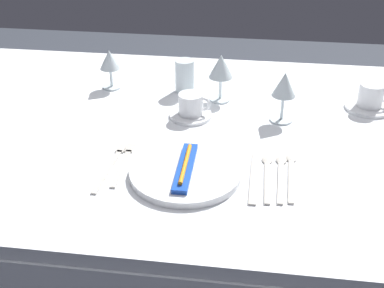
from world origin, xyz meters
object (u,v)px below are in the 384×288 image
at_px(dinner_plate, 185,173).
at_px(wine_glass_left, 284,87).
at_px(spoon_tea, 291,171).
at_px(fork_inner, 111,165).
at_px(wine_glass_centre, 110,62).
at_px(toothbrush_package, 185,167).
at_px(fork_outer, 124,163).
at_px(spoon_dessert, 281,173).
at_px(wine_glass_right, 221,68).
at_px(dinner_knife, 254,179).
at_px(spoon_soup, 267,172).
at_px(coffee_cup_right, 371,95).
at_px(drink_tumbler, 185,78).
at_px(coffee_cup_left, 191,104).

bearing_deg(dinner_plate, wine_glass_left, 53.92).
xyz_separation_m(dinner_plate, spoon_tea, (0.26, 0.05, -0.01)).
relative_size(fork_inner, wine_glass_centre, 1.75).
xyz_separation_m(toothbrush_package, fork_inner, (-0.19, 0.02, -0.02)).
relative_size(fork_outer, fork_inner, 0.89).
relative_size(spoon_dessert, wine_glass_right, 1.39).
height_order(dinner_plate, fork_outer, dinner_plate).
bearing_deg(dinner_knife, spoon_soup, 44.33).
distance_m(fork_inner, coffee_cup_right, 0.81).
xyz_separation_m(dinner_plate, wine_glass_centre, (-0.32, 0.49, 0.08)).
bearing_deg(spoon_dessert, spoon_soup, -173.68).
bearing_deg(spoon_dessert, wine_glass_right, 114.88).
distance_m(dinner_plate, drink_tumbler, 0.50).
relative_size(fork_inner, coffee_cup_left, 2.41).
distance_m(dinner_plate, dinner_knife, 0.17).
xyz_separation_m(spoon_tea, coffee_cup_right, (0.25, 0.39, 0.04)).
bearing_deg(drink_tumbler, wine_glass_centre, -179.28).
bearing_deg(wine_glass_right, spoon_tea, -61.58).
bearing_deg(wine_glass_centre, wine_glass_right, -7.31).
distance_m(spoon_soup, spoon_dessert, 0.03).
distance_m(fork_outer, fork_inner, 0.03).
distance_m(dinner_knife, coffee_cup_right, 0.55).
height_order(spoon_soup, wine_glass_centre, wine_glass_centre).
bearing_deg(toothbrush_package, fork_outer, 168.20).
height_order(coffee_cup_right, wine_glass_left, wine_glass_left).
relative_size(spoon_soup, coffee_cup_right, 2.12).
bearing_deg(spoon_soup, fork_inner, -177.10).
xyz_separation_m(toothbrush_package, coffee_cup_right, (0.50, 0.44, 0.02)).
bearing_deg(fork_inner, wine_glass_centre, 105.10).
height_order(spoon_tea, coffee_cup_right, coffee_cup_right).
relative_size(spoon_tea, wine_glass_centre, 1.66).
height_order(dinner_plate, wine_glass_left, wine_glass_left).
bearing_deg(wine_glass_right, fork_inner, -119.45).
xyz_separation_m(fork_outer, coffee_cup_left, (0.14, 0.28, 0.04)).
bearing_deg(spoon_tea, dinner_knife, -153.57).
bearing_deg(drink_tumbler, dinner_knife, -63.65).
bearing_deg(wine_glass_right, coffee_cup_left, -120.28).
height_order(wine_glass_left, wine_glass_right, same).
bearing_deg(spoon_tea, drink_tumbler, 126.97).
xyz_separation_m(fork_inner, coffee_cup_left, (0.16, 0.29, 0.04)).
height_order(toothbrush_package, coffee_cup_left, coffee_cup_left).
relative_size(spoon_soup, wine_glass_centre, 1.60).
distance_m(spoon_tea, wine_glass_centre, 0.73).
distance_m(spoon_soup, coffee_cup_left, 0.36).
bearing_deg(coffee_cup_right, wine_glass_right, 179.88).
bearing_deg(wine_glass_right, wine_glass_left, -31.28).
bearing_deg(spoon_soup, wine_glass_centre, 138.99).
height_order(spoon_dessert, coffee_cup_left, coffee_cup_left).
xyz_separation_m(fork_outer, wine_glass_centre, (-0.15, 0.45, 0.09)).
bearing_deg(dinner_plate, coffee_cup_left, 95.10).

